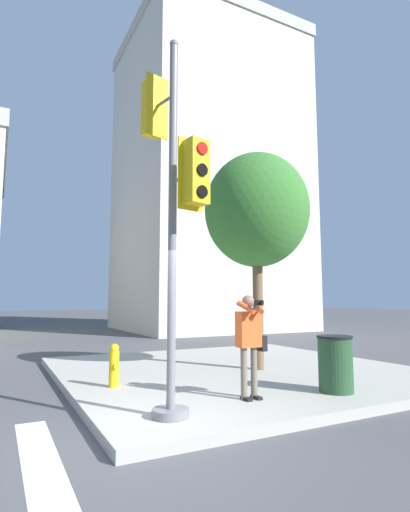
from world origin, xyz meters
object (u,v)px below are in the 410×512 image
Objects in this scene: person_photographer at (250,336)px; trash_bin at (335,364)px; street_tree at (257,211)px; fire_hydrant at (114,366)px; traffic_signal_pole at (172,191)px.

person_photographer is 1.74m from trash_bin.
person_photographer is 0.32× the size of street_tree.
street_tree reaches higher than trash_bin.
traffic_signal_pole is at bearing -85.47° from fire_hydrant.
street_tree is at bearing 86.24° from trash_bin.
fire_hydrant is at bearing 94.53° from traffic_signal_pole.
trash_bin is (3.22, 0.09, -2.72)m from traffic_signal_pole.
traffic_signal_pole is 4.38m from street_tree.
person_photographer is 4.06m from street_tree.
street_tree is at bearing 52.10° from person_photographer.
fire_hydrant is 4.07m from trash_bin.
traffic_signal_pole is 1.07× the size of street_tree.
person_photographer is at bearing -47.62° from fire_hydrant.
street_tree is 4.97m from fire_hydrant.
traffic_signal_pole reaches higher than person_photographer.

